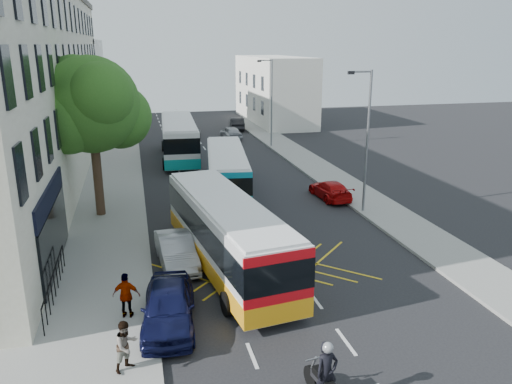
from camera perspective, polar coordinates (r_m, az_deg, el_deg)
ground at (r=17.48m, az=10.25°, el=-16.51°), size 120.00×120.00×0.00m
pavement_left at (r=29.87m, az=-17.26°, el=-2.55°), size 5.00×70.00×0.15m
pavement_right at (r=32.84m, az=11.75°, el=-0.42°), size 3.00×70.00×0.15m
terrace_main at (r=38.62m, az=-25.72°, el=10.94°), size 8.30×45.00×13.50m
terrace_far at (r=68.84m, az=-20.63°, el=11.80°), size 8.00×20.00×10.00m
building_right at (r=63.91m, az=2.02°, el=11.63°), size 6.00×18.00×8.00m
street_tree at (r=28.50m, az=-18.35°, el=9.34°), size 6.30×5.70×8.80m
lamp_near at (r=28.62m, az=12.46°, el=6.41°), size 1.45×0.15×8.00m
lamp_far at (r=47.22m, az=1.68°, el=10.65°), size 1.45×0.15×8.00m
railings at (r=20.80m, az=-22.06°, el=-9.61°), size 0.08×5.60×1.14m
bus_near at (r=21.53m, az=-3.31°, el=-4.76°), size 4.06×11.37×3.13m
bus_mid at (r=32.41m, az=-3.36°, el=2.35°), size 3.79×10.58×2.91m
bus_far at (r=43.28m, az=-8.80°, el=6.08°), size 3.39×11.93×3.32m
motorbike at (r=14.39m, az=8.02°, el=-20.07°), size 0.76×2.18×1.95m
parked_car_blue at (r=17.96m, az=-9.97°, el=-12.72°), size 2.25×4.60×1.51m
parked_car_silver at (r=22.47m, az=-9.11°, el=-6.65°), size 1.77×4.27×1.38m
red_hatchback at (r=32.03m, az=8.46°, el=0.26°), size 1.83×4.06×1.15m
distant_car_grey at (r=54.40m, az=-7.80°, el=7.05°), size 2.55×4.76×1.27m
distant_car_silver at (r=52.16m, az=-2.90°, el=6.80°), size 1.99×3.98×1.30m
distant_car_dark at (r=57.74m, az=-2.19°, el=7.80°), size 2.02×4.39×1.40m
pedestrian_near at (r=15.82m, az=-14.61°, el=-16.63°), size 0.98×0.95×1.59m
pedestrian_far at (r=18.46m, az=-14.59°, el=-11.36°), size 1.05×0.64×1.67m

